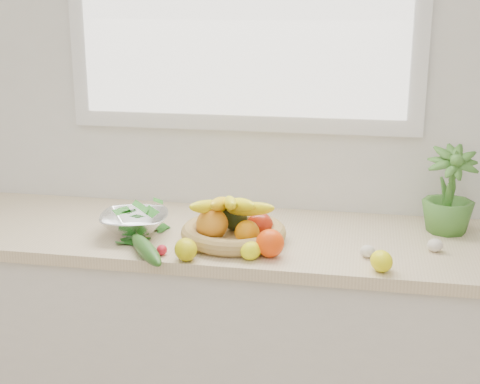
% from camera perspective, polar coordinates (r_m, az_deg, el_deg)
% --- Properties ---
extents(back_wall, '(4.50, 0.02, 2.70)m').
position_cam_1_polar(back_wall, '(2.48, 0.26, 8.76)').
color(back_wall, white).
rests_on(back_wall, ground).
extents(counter_cabinet, '(2.20, 0.58, 0.86)m').
position_cam_1_polar(counter_cabinet, '(2.49, -1.07, -13.63)').
color(counter_cabinet, silver).
rests_on(counter_cabinet, ground).
extents(countertop, '(2.24, 0.62, 0.04)m').
position_cam_1_polar(countertop, '(2.30, -1.13, -3.86)').
color(countertop, beige).
rests_on(countertop, counter_cabinet).
extents(orange_loose, '(0.12, 0.12, 0.09)m').
position_cam_1_polar(orange_loose, '(2.07, 2.57, -4.39)').
color(orange_loose, '#FF4408').
rests_on(orange_loose, countertop).
extents(lemon_a, '(0.10, 0.11, 0.07)m').
position_cam_1_polar(lemon_a, '(2.05, -4.65, -4.92)').
color(lemon_a, '#D2C80B').
rests_on(lemon_a, countertop).
extents(lemon_b, '(0.09, 0.09, 0.06)m').
position_cam_1_polar(lemon_b, '(2.05, 0.93, -5.03)').
color(lemon_b, '#FBFF0D').
rests_on(lemon_b, countertop).
extents(lemon_c, '(0.09, 0.10, 0.06)m').
position_cam_1_polar(lemon_c, '(2.00, 11.98, -5.79)').
color(lemon_c, '#F8F30D').
rests_on(lemon_c, countertop).
extents(apple, '(0.10, 0.10, 0.09)m').
position_cam_1_polar(apple, '(2.22, 1.70, -2.87)').
color(apple, '#AC230D').
rests_on(apple, countertop).
extents(ginger, '(0.12, 0.06, 0.04)m').
position_cam_1_polar(ginger, '(2.11, -1.59, -4.61)').
color(ginger, tan).
rests_on(ginger, countertop).
extents(garlic_a, '(0.05, 0.05, 0.05)m').
position_cam_1_polar(garlic_a, '(2.22, 1.29, -3.45)').
color(garlic_a, white).
rests_on(garlic_a, countertop).
extents(garlic_b, '(0.05, 0.05, 0.04)m').
position_cam_1_polar(garlic_b, '(2.20, 16.31, -4.38)').
color(garlic_b, silver).
rests_on(garlic_b, countertop).
extents(garlic_c, '(0.05, 0.05, 0.04)m').
position_cam_1_polar(garlic_c, '(2.11, 10.84, -4.98)').
color(garlic_c, silver).
rests_on(garlic_c, countertop).
extents(cucumber, '(0.20, 0.26, 0.05)m').
position_cam_1_polar(cucumber, '(2.09, -8.03, -4.89)').
color(cucumber, '#254F17').
rests_on(cucumber, countertop).
extents(radish, '(0.04, 0.04, 0.03)m').
position_cam_1_polar(radish, '(2.10, -6.69, -4.93)').
color(radish, red).
rests_on(radish, countertop).
extents(potted_herb, '(0.19, 0.19, 0.31)m').
position_cam_1_polar(potted_herb, '(2.36, 17.42, -0.02)').
color(potted_herb, '#437C2D').
rests_on(potted_herb, countertop).
extents(fruit_basket, '(0.43, 0.43, 0.18)m').
position_cam_1_polar(fruit_basket, '(2.19, -0.64, -2.93)').
color(fruit_basket, '#A7874A').
rests_on(fruit_basket, countertop).
extents(colander_with_spinach, '(0.27, 0.27, 0.12)m').
position_cam_1_polar(colander_with_spinach, '(2.28, -9.00, -2.17)').
color(colander_with_spinach, silver).
rests_on(colander_with_spinach, countertop).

